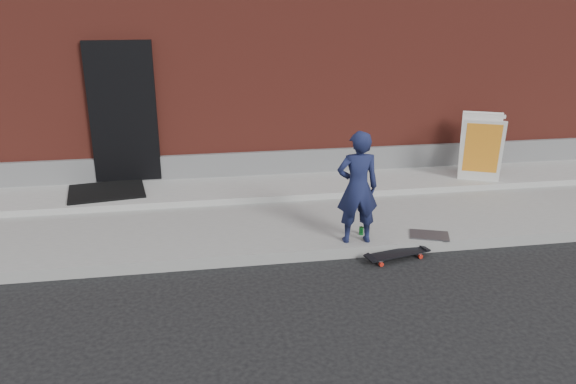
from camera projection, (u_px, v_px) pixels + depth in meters
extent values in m
plane|color=black|center=(320.00, 261.00, 7.08)|extent=(80.00, 80.00, 0.00)
cube|color=gray|center=(299.00, 213.00, 8.46)|extent=(20.00, 3.00, 0.15)
cube|color=gray|center=(289.00, 186.00, 9.25)|extent=(20.00, 1.20, 0.10)
cube|color=maroon|center=(256.00, 27.00, 12.78)|extent=(20.00, 8.00, 5.00)
cube|color=slate|center=(283.00, 162.00, 9.70)|extent=(20.00, 0.10, 0.40)
cube|color=black|center=(123.00, 113.00, 8.98)|extent=(1.05, 0.12, 2.25)
imported|color=#161C3F|center=(358.00, 188.00, 7.06)|extent=(0.55, 0.38, 1.47)
cylinder|color=#B21E12|center=(412.00, 251.00, 7.30)|extent=(0.06, 0.05, 0.06)
cylinder|color=#B21E12|center=(420.00, 256.00, 7.14)|extent=(0.06, 0.05, 0.06)
cylinder|color=#B21E12|center=(374.00, 258.00, 7.09)|extent=(0.06, 0.05, 0.06)
cylinder|color=#B21E12|center=(381.00, 264.00, 6.93)|extent=(0.06, 0.05, 0.06)
cube|color=#B2B3B7|center=(416.00, 251.00, 7.21)|extent=(0.09, 0.19, 0.02)
cube|color=#B2B3B7|center=(378.00, 258.00, 7.00)|extent=(0.09, 0.19, 0.02)
cube|color=black|center=(397.00, 253.00, 7.09)|extent=(0.86, 0.40, 0.02)
cube|color=silver|center=(482.00, 151.00, 9.10)|extent=(0.72, 0.54, 1.07)
cube|color=silver|center=(480.00, 144.00, 9.54)|extent=(0.72, 0.54, 1.07)
cube|color=yellow|center=(481.00, 155.00, 9.09)|extent=(0.59, 0.43, 0.85)
cube|color=silver|center=(485.00, 116.00, 9.14)|extent=(0.62, 0.32, 0.05)
cylinder|color=#18782B|center=(361.00, 231.00, 7.48)|extent=(0.07, 0.07, 0.11)
cube|color=black|center=(107.00, 191.00, 8.81)|extent=(1.27, 1.09, 0.03)
cube|color=#4C4C50|center=(429.00, 235.00, 7.45)|extent=(0.59, 0.48, 0.02)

